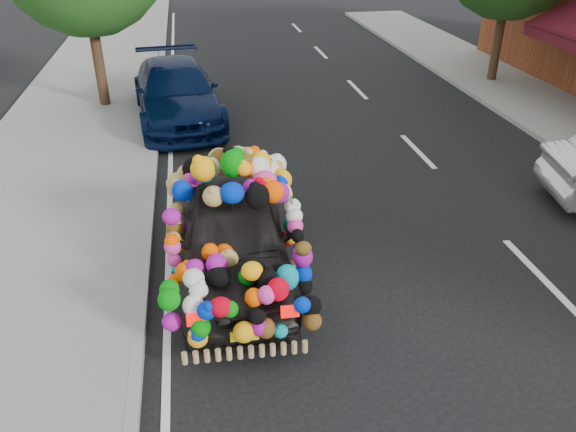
{
  "coord_description": "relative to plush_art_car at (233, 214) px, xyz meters",
  "views": [
    {
      "loc": [
        -1.41,
        -6.3,
        4.96
      ],
      "look_at": [
        -0.12,
        1.06,
        0.81
      ],
      "focal_mm": 35.0,
      "sensor_mm": 36.0,
      "label": 1
    }
  ],
  "objects": [
    {
      "name": "kerb",
      "position": [
        -1.38,
        -0.86,
        -0.96
      ],
      "size": [
        0.15,
        60.0,
        0.13
      ],
      "primitive_type": "cube",
      "color": "gray",
      "rests_on": "ground"
    },
    {
      "name": "lane_markings",
      "position": [
        4.57,
        -0.86,
        -1.02
      ],
      "size": [
        6.0,
        50.0,
        0.01
      ],
      "primitive_type": null,
      "color": "silver",
      "rests_on": "ground"
    },
    {
      "name": "plush_art_car",
      "position": [
        0.0,
        0.0,
        0.0
      ],
      "size": [
        2.11,
        4.26,
        2.01
      ],
      "rotation": [
        0.0,
        0.0,
        -0.03
      ],
      "color": "black",
      "rests_on": "ground"
    },
    {
      "name": "ground",
      "position": [
        0.97,
        -0.86,
        -1.02
      ],
      "size": [
        100.0,
        100.0,
        0.0
      ],
      "primitive_type": "plane",
      "color": "black",
      "rests_on": "ground"
    },
    {
      "name": "navy_sedan",
      "position": [
        -0.83,
        7.28,
        -0.3
      ],
      "size": [
        2.53,
        5.19,
        1.45
      ],
      "primitive_type": "imported",
      "rotation": [
        0.0,
        0.0,
        0.1
      ],
      "color": "black",
      "rests_on": "ground"
    }
  ]
}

